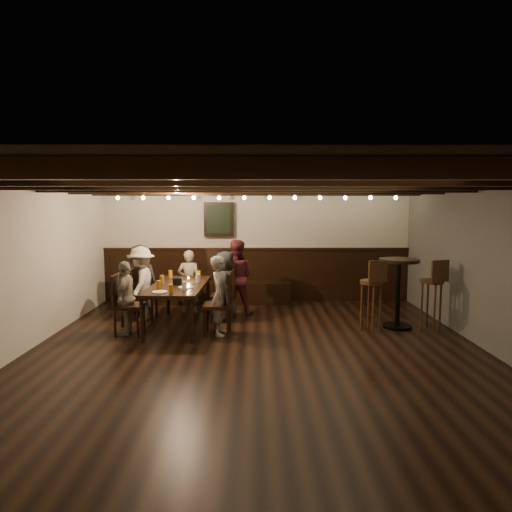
{
  "coord_description": "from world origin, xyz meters",
  "views": [
    {
      "loc": [
        -0.04,
        -6.2,
        2.05
      ],
      "look_at": [
        -0.02,
        1.3,
        1.21
      ],
      "focal_mm": 32.0,
      "sensor_mm": 36.0,
      "label": 1
    }
  ],
  "objects_px": {
    "bar_stool_right": "(431,304)",
    "chair_right_near": "(224,305)",
    "person_left_far": "(126,298)",
    "person_left_near": "(141,283)",
    "chair_left_near": "(144,304)",
    "high_top_table": "(398,283)",
    "person_right_far": "(220,296)",
    "bar_stool_left": "(371,305)",
    "person_bench_right": "(236,277)",
    "person_right_near": "(225,286)",
    "dining_table": "(178,288)",
    "chair_left_far": "(128,316)",
    "chair_right_far": "(219,316)",
    "person_bench_centre": "(189,281)",
    "person_bench_left": "(140,279)"
  },
  "relations": [
    {
      "from": "person_left_far",
      "to": "person_left_near",
      "type": "bearing_deg",
      "value": 180.0
    },
    {
      "from": "person_right_near",
      "to": "person_right_far",
      "type": "distance_m",
      "value": 0.9
    },
    {
      "from": "person_left_far",
      "to": "high_top_table",
      "type": "relative_size",
      "value": 1.01
    },
    {
      "from": "chair_right_near",
      "to": "person_right_far",
      "type": "relative_size",
      "value": 0.74
    },
    {
      "from": "person_right_far",
      "to": "bar_stool_left",
      "type": "distance_m",
      "value": 2.46
    },
    {
      "from": "person_bench_right",
      "to": "high_top_table",
      "type": "xyz_separation_m",
      "value": [
        2.75,
        -0.94,
        0.06
      ]
    },
    {
      "from": "person_bench_right",
      "to": "bar_stool_right",
      "type": "height_order",
      "value": "person_bench_right"
    },
    {
      "from": "chair_right_far",
      "to": "bar_stool_left",
      "type": "height_order",
      "value": "bar_stool_left"
    },
    {
      "from": "chair_left_far",
      "to": "chair_right_near",
      "type": "xyz_separation_m",
      "value": [
        1.46,
        0.86,
        -0.01
      ]
    },
    {
      "from": "person_left_near",
      "to": "chair_right_far",
      "type": "bearing_deg",
      "value": 58.54
    },
    {
      "from": "chair_left_far",
      "to": "person_bench_right",
      "type": "distance_m",
      "value": 2.15
    },
    {
      "from": "person_bench_centre",
      "to": "person_left_near",
      "type": "distance_m",
      "value": 0.96
    },
    {
      "from": "bar_stool_right",
      "to": "person_right_far",
      "type": "bearing_deg",
      "value": 165.0
    },
    {
      "from": "chair_left_near",
      "to": "bar_stool_right",
      "type": "distance_m",
      "value": 4.94
    },
    {
      "from": "dining_table",
      "to": "chair_left_far",
      "type": "bearing_deg",
      "value": -148.01
    },
    {
      "from": "person_bench_left",
      "to": "person_bench_right",
      "type": "height_order",
      "value": "person_bench_right"
    },
    {
      "from": "person_bench_right",
      "to": "person_left_near",
      "type": "relative_size",
      "value": 1.07
    },
    {
      "from": "dining_table",
      "to": "chair_left_far",
      "type": "xyz_separation_m",
      "value": [
        -0.73,
        -0.43,
        -0.37
      ]
    },
    {
      "from": "chair_right_near",
      "to": "person_left_near",
      "type": "height_order",
      "value": "person_left_near"
    },
    {
      "from": "person_bench_right",
      "to": "person_left_far",
      "type": "xyz_separation_m",
      "value": [
        -1.69,
        -1.31,
        -0.12
      ]
    },
    {
      "from": "person_bench_left",
      "to": "bar_stool_right",
      "type": "xyz_separation_m",
      "value": [
        5.05,
        -1.14,
        -0.22
      ]
    },
    {
      "from": "chair_right_far",
      "to": "person_bench_right",
      "type": "height_order",
      "value": "person_bench_right"
    },
    {
      "from": "person_right_near",
      "to": "bar_stool_left",
      "type": "height_order",
      "value": "person_right_near"
    },
    {
      "from": "dining_table",
      "to": "person_right_near",
      "type": "bearing_deg",
      "value": 30.96
    },
    {
      "from": "chair_right_far",
      "to": "chair_left_far",
      "type": "bearing_deg",
      "value": 90.0
    },
    {
      "from": "high_top_table",
      "to": "person_bench_left",
      "type": "bearing_deg",
      "value": 167.8
    },
    {
      "from": "dining_table",
      "to": "person_right_near",
      "type": "distance_m",
      "value": 0.88
    },
    {
      "from": "dining_table",
      "to": "person_bench_right",
      "type": "height_order",
      "value": "person_bench_right"
    },
    {
      "from": "chair_right_near",
      "to": "person_left_far",
      "type": "distance_m",
      "value": 1.75
    },
    {
      "from": "chair_left_far",
      "to": "person_left_near",
      "type": "bearing_deg",
      "value": -178.11
    },
    {
      "from": "chair_left_near",
      "to": "chair_left_far",
      "type": "height_order",
      "value": "chair_left_far"
    },
    {
      "from": "chair_right_near",
      "to": "person_left_near",
      "type": "relative_size",
      "value": 0.71
    },
    {
      "from": "chair_right_far",
      "to": "bar_stool_left",
      "type": "bearing_deg",
      "value": -83.8
    },
    {
      "from": "chair_right_far",
      "to": "bar_stool_right",
      "type": "height_order",
      "value": "bar_stool_right"
    },
    {
      "from": "person_left_near",
      "to": "person_bench_right",
      "type": "bearing_deg",
      "value": 105.26
    },
    {
      "from": "person_bench_centre",
      "to": "person_left_near",
      "type": "relative_size",
      "value": 0.91
    },
    {
      "from": "person_right_far",
      "to": "person_left_far",
      "type": "bearing_deg",
      "value": 90.0
    },
    {
      "from": "chair_left_far",
      "to": "person_bench_left",
      "type": "xyz_separation_m",
      "value": [
        -0.14,
        1.35,
        0.36
      ]
    },
    {
      "from": "bar_stool_right",
      "to": "chair_right_near",
      "type": "bearing_deg",
      "value": 150.16
    },
    {
      "from": "chair_right_near",
      "to": "person_right_near",
      "type": "relative_size",
      "value": 0.75
    },
    {
      "from": "person_bench_left",
      "to": "chair_left_far",
      "type": "bearing_deg",
      "value": 97.58
    },
    {
      "from": "dining_table",
      "to": "person_bench_centre",
      "type": "bearing_deg",
      "value": 90.0
    },
    {
      "from": "person_left_near",
      "to": "bar_stool_right",
      "type": "xyz_separation_m",
      "value": [
        4.92,
        -0.69,
        -0.22
      ]
    },
    {
      "from": "chair_right_far",
      "to": "chair_right_near",
      "type": "bearing_deg",
      "value": 0.08
    },
    {
      "from": "dining_table",
      "to": "chair_right_near",
      "type": "height_order",
      "value": "chair_right_near"
    },
    {
      "from": "chair_left_near",
      "to": "person_left_far",
      "type": "height_order",
      "value": "person_left_far"
    },
    {
      "from": "chair_left_near",
      "to": "person_bench_centre",
      "type": "bearing_deg",
      "value": 129.83
    },
    {
      "from": "bar_stool_left",
      "to": "person_right_near",
      "type": "bearing_deg",
      "value": 146.33
    },
    {
      "from": "chair_left_near",
      "to": "person_bench_centre",
      "type": "height_order",
      "value": "person_bench_centre"
    },
    {
      "from": "chair_left_far",
      "to": "chair_right_far",
      "type": "relative_size",
      "value": 0.97
    }
  ]
}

